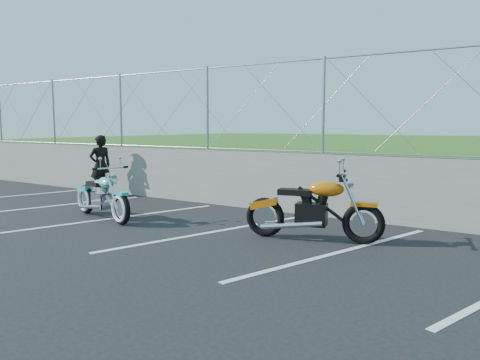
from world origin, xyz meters
The scene contains 8 objects.
ground centered at (0.00, 0.00, 0.00)m, with size 90.00×90.00×0.00m, color black.
retaining_wall centered at (0.00, 3.50, 0.65)m, with size 30.00×0.22×1.30m, color slate.
grass_field centered at (0.00, 13.50, 0.65)m, with size 30.00×20.00×1.30m, color #265316.
chain_link_fence centered at (0.00, 3.50, 2.30)m, with size 28.00×0.03×2.00m.
parking_lines centered at (1.20, 1.00, 0.00)m, with size 18.29×4.31×0.01m.
cruiser_turquoise centered at (-2.56, 0.71, 0.44)m, with size 2.14×0.76×1.09m.
naked_orange centered at (1.76, 1.44, 0.49)m, with size 2.27×0.83×1.15m.
person_standing centered at (-5.16, 2.86, 0.82)m, with size 0.60×0.39×1.64m, color black.
Camera 1 is at (4.90, -5.58, 1.91)m, focal length 35.00 mm.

